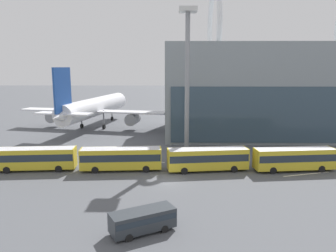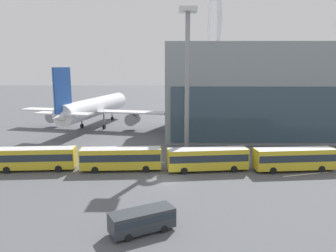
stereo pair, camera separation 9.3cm
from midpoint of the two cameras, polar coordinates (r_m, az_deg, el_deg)
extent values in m
plane|color=#515459|center=(44.22, 0.09, -9.52)|extent=(440.00, 440.00, 0.00)
torus|color=white|center=(74.38, 8.09, 16.72)|extent=(1.10, 17.94, 17.94)
cylinder|color=white|center=(83.16, -12.47, 3.29)|extent=(10.65, 32.25, 4.48)
sphere|color=white|center=(97.85, -8.61, 4.45)|extent=(4.39, 4.39, 4.39)
cone|color=white|center=(69.05, -17.94, 1.63)|extent=(5.55, 7.72, 4.25)
cube|color=white|center=(81.50, -13.02, 2.58)|extent=(36.64, 11.06, 0.35)
cylinder|color=gray|center=(86.53, -19.13, 1.61)|extent=(3.52, 4.47, 2.79)
cylinder|color=gray|center=(77.99, -6.13, 1.22)|extent=(3.52, 4.47, 2.79)
cube|color=#1E4799|center=(69.18, -17.85, 5.97)|extent=(1.63, 6.26, 9.01)
cube|color=white|center=(69.66, -17.64, 2.09)|extent=(12.05, 5.42, 0.28)
cylinder|color=gray|center=(93.27, -9.70, 2.56)|extent=(0.36, 0.36, 4.17)
cylinder|color=black|center=(93.57, -9.66, 1.30)|extent=(0.66, 1.17, 1.10)
cylinder|color=gray|center=(83.01, -14.79, 1.42)|extent=(0.36, 0.36, 4.17)
cylinder|color=black|center=(83.35, -14.72, 0.00)|extent=(0.66, 1.17, 1.10)
cylinder|color=gray|center=(80.57, -11.09, 1.30)|extent=(0.36, 0.36, 4.17)
cylinder|color=black|center=(80.92, -11.04, -0.15)|extent=(0.66, 1.17, 1.10)
cylinder|color=white|center=(92.83, 21.35, 3.77)|extent=(5.71, 31.66, 5.51)
sphere|color=white|center=(107.73, 18.48, 4.76)|extent=(5.40, 5.40, 5.40)
cone|color=white|center=(78.29, 25.30, 2.39)|extent=(5.28, 6.98, 5.23)
cube|color=white|center=(91.14, 21.73, 3.03)|extent=(37.17, 4.00, 0.35)
cylinder|color=gray|center=(88.18, 15.33, 2.33)|extent=(2.08, 3.50, 2.06)
cube|color=orange|center=(78.50, 25.40, 6.65)|extent=(0.44, 6.94, 9.92)
cube|color=white|center=(78.92, 25.11, 2.87)|extent=(14.34, 3.29, 0.28)
cylinder|color=gray|center=(103.09, 19.24, 2.94)|extent=(0.36, 0.36, 4.44)
cylinder|color=black|center=(103.37, 19.17, 1.72)|extent=(0.46, 1.10, 1.10)
cylinder|color=gray|center=(90.17, 19.52, 1.94)|extent=(0.36, 0.36, 4.44)
cylinder|color=black|center=(90.50, 19.44, 0.55)|extent=(0.46, 1.10, 1.10)
cylinder|color=gray|center=(92.68, 23.73, 1.87)|extent=(0.36, 0.36, 4.44)
cylinder|color=black|center=(93.00, 23.63, 0.52)|extent=(0.46, 1.10, 1.10)
cube|color=gold|center=(51.76, -22.14, -5.19)|extent=(11.85, 3.54, 2.94)
cube|color=#232D38|center=(51.69, -22.16, -4.87)|extent=(11.62, 3.55, 1.03)
cube|color=silver|center=(51.42, -22.25, -3.67)|extent=(11.50, 3.44, 0.12)
cylinder|color=black|center=(52.21, -17.85, -6.32)|extent=(1.02, 0.39, 1.00)
cylinder|color=black|center=(50.05, -18.47, -7.07)|extent=(1.02, 0.39, 1.00)
cylinder|color=black|center=(54.37, -25.33, -6.17)|extent=(1.02, 0.39, 1.00)
cylinder|color=black|center=(52.30, -26.23, -6.87)|extent=(1.02, 0.39, 1.00)
cube|color=gold|center=(48.41, -8.14, -5.56)|extent=(11.83, 3.36, 2.94)
cube|color=#232D38|center=(48.33, -8.15, -5.22)|extent=(11.59, 3.38, 1.03)
cube|color=silver|center=(48.05, -8.18, -3.94)|extent=(11.47, 3.26, 0.12)
cylinder|color=black|center=(49.74, -3.80, -6.65)|extent=(1.02, 0.37, 1.00)
cylinder|color=black|center=(47.52, -3.82, -7.47)|extent=(1.02, 0.37, 1.00)
cylinder|color=black|center=(50.33, -12.13, -6.66)|extent=(1.02, 0.37, 1.00)
cylinder|color=black|center=(48.13, -12.54, -7.47)|extent=(1.02, 0.37, 1.00)
cube|color=gold|center=(48.06, 6.95, -5.65)|extent=(11.90, 3.97, 2.94)
cube|color=#232D38|center=(47.98, 6.96, -5.31)|extent=(11.67, 3.97, 1.03)
cube|color=silver|center=(47.69, 6.99, -4.02)|extent=(11.54, 3.85, 0.12)
cylinder|color=black|center=(50.45, 10.64, -6.57)|extent=(1.03, 0.42, 1.00)
cylinder|color=black|center=(48.33, 11.45, -7.35)|extent=(1.03, 0.42, 1.00)
cylinder|color=black|center=(48.86, 2.43, -6.96)|extent=(1.03, 0.42, 1.00)
cylinder|color=black|center=(46.67, 2.88, -7.80)|extent=(1.03, 0.42, 1.00)
cube|color=gold|center=(51.19, 21.16, -5.29)|extent=(11.88, 3.80, 2.94)
cube|color=#232D38|center=(51.11, 21.18, -4.97)|extent=(11.65, 3.80, 1.03)
cube|color=silver|center=(50.84, 21.26, -3.75)|extent=(11.52, 3.68, 0.12)
cylinder|color=black|center=(54.21, 23.95, -6.11)|extent=(1.03, 0.41, 1.00)
cylinder|color=black|center=(52.29, 25.20, -6.79)|extent=(1.03, 0.41, 1.00)
cylinder|color=black|center=(51.08, 16.82, -6.63)|extent=(1.03, 0.41, 1.00)
cylinder|color=black|center=(49.04, 17.85, -7.40)|extent=(1.03, 0.41, 1.00)
cube|color=#2D3338|center=(31.21, -4.44, -15.96)|extent=(6.29, 4.70, 1.81)
cube|color=#232D38|center=(31.08, -4.45, -15.49)|extent=(6.14, 4.64, 0.54)
cylinder|color=black|center=(30.21, -6.83, -18.78)|extent=(0.72, 0.52, 0.70)
cylinder|color=black|center=(31.90, -8.16, -17.15)|extent=(0.72, 0.52, 0.70)
cylinder|color=black|center=(31.42, -0.61, -17.49)|extent=(0.72, 0.52, 0.70)
cylinder|color=black|center=(33.05, -2.25, -16.02)|extent=(0.72, 0.52, 0.70)
cylinder|color=gray|center=(56.27, 3.40, 7.19)|extent=(0.79, 0.79, 23.88)
cube|color=silver|center=(56.93, 3.54, 19.58)|extent=(2.96, 2.96, 0.74)
cube|color=silver|center=(54.76, 21.69, -6.33)|extent=(10.07, 3.62, 0.01)
cube|color=silver|center=(52.71, -3.82, -6.23)|extent=(6.03, 0.78, 0.01)
cube|color=silver|center=(50.71, 23.01, -7.73)|extent=(7.29, 2.31, 0.01)
camera|label=1|loc=(0.05, -89.96, 0.01)|focal=35.00mm
camera|label=2|loc=(0.05, 90.04, -0.01)|focal=35.00mm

